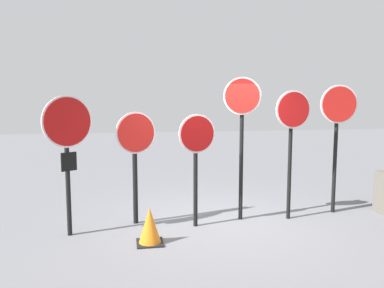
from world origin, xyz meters
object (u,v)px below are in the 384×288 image
Objects in this scene: stop_sign_3 at (242,118)px; stop_sign_5 at (338,121)px; stop_sign_0 at (68,137)px; stop_sign_4 at (292,127)px; stop_sign_1 at (136,147)px; traffic_cone_0 at (150,226)px; stop_sign_2 at (197,147)px.

stop_sign_5 is (1.95, 0.10, -0.07)m from stop_sign_3.
stop_sign_4 reaches higher than stop_sign_0.
traffic_cone_0 is at bearing -100.80° from stop_sign_1.
stop_sign_1 is 1.97m from stop_sign_3.
stop_sign_3 is 0.94m from stop_sign_4.
stop_sign_3 is 1.95m from stop_sign_5.
stop_sign_1 is 2.85m from stop_sign_4.
stop_sign_4 is at bearing -25.33° from stop_sign_1.
stop_sign_1 is at bearing -176.09° from stop_sign_5.
stop_sign_4 reaches higher than traffic_cone_0.
stop_sign_2 is 0.75× the size of stop_sign_3.
stop_sign_2 is at bearing 36.66° from traffic_cone_0.
stop_sign_1 is at bearing -11.53° from stop_sign_0.
stop_sign_2 is at bearing -169.23° from stop_sign_5.
stop_sign_2 is 1.82m from stop_sign_4.
stop_sign_1 is at bearing 168.96° from stop_sign_4.
stop_sign_2 is 3.45× the size of traffic_cone_0.
stop_sign_4 is (0.92, -0.12, -0.15)m from stop_sign_3.
stop_sign_3 reaches higher than traffic_cone_0.
stop_sign_2 is at bearing 177.21° from stop_sign_4.
stop_sign_4 reaches higher than stop_sign_2.
stop_sign_1 is (1.08, 0.42, -0.23)m from stop_sign_0.
traffic_cone_0 is (1.25, -0.56, -1.34)m from stop_sign_0.
stop_sign_1 is 1.49m from traffic_cone_0.
stop_sign_3 reaches higher than stop_sign_0.
stop_sign_5 is 4.10m from traffic_cone_0.
stop_sign_0 is 3.00m from stop_sign_3.
stop_sign_5 reaches higher than stop_sign_4.
stop_sign_0 is 2.12m from stop_sign_2.
stop_sign_2 reaches higher than traffic_cone_0.
stop_sign_2 is 0.83× the size of stop_sign_4.
stop_sign_5 is at bearing -28.28° from stop_sign_0.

